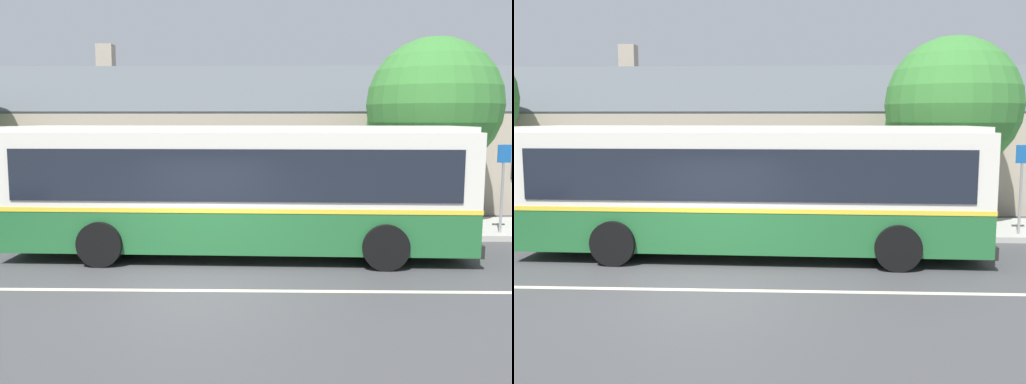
# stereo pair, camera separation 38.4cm
# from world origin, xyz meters

# --- Properties ---
(ground_plane) EXTENTS (300.00, 300.00, 0.00)m
(ground_plane) POSITION_xyz_m (0.00, 0.00, 0.00)
(ground_plane) COLOR #424244
(sidewalk_far) EXTENTS (60.00, 3.00, 0.15)m
(sidewalk_far) POSITION_xyz_m (0.00, 6.00, 0.07)
(sidewalk_far) COLOR #ADAAA3
(sidewalk_far) RESTS_ON ground
(lane_divider_stripe) EXTENTS (60.00, 0.16, 0.01)m
(lane_divider_stripe) POSITION_xyz_m (0.00, 0.00, 0.00)
(lane_divider_stripe) COLOR beige
(lane_divider_stripe) RESTS_ON ground
(community_building) EXTENTS (25.96, 10.46, 6.48)m
(community_building) POSITION_xyz_m (1.15, 13.98, 1.83)
(community_building) COLOR tan
(community_building) RESTS_ON ground
(transit_bus) EXTENTS (10.73, 2.97, 3.05)m
(transit_bus) POSITION_xyz_m (0.63, 2.90, 1.65)
(transit_bus) COLOR #236633
(transit_bus) RESTS_ON ground
(street_tree_primary) EXTENTS (4.00, 4.00, 5.64)m
(street_tree_primary) POSITION_xyz_m (6.14, 6.96, 3.50)
(street_tree_primary) COLOR #4C3828
(street_tree_primary) RESTS_ON ground
(bus_stop_sign) EXTENTS (0.36, 0.07, 2.40)m
(bus_stop_sign) POSITION_xyz_m (7.66, 4.99, 1.64)
(bus_stop_sign) COLOR gray
(bus_stop_sign) RESTS_ON sidewalk_far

